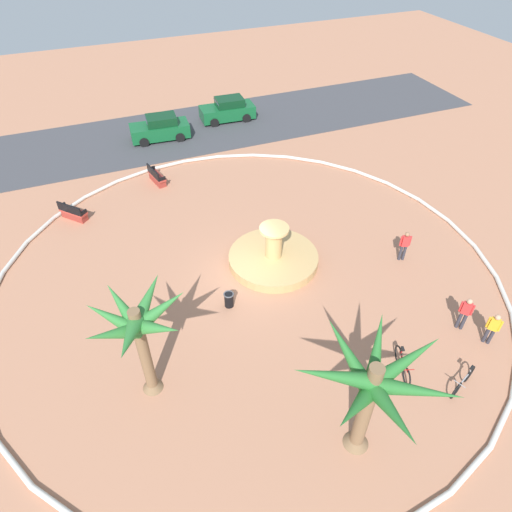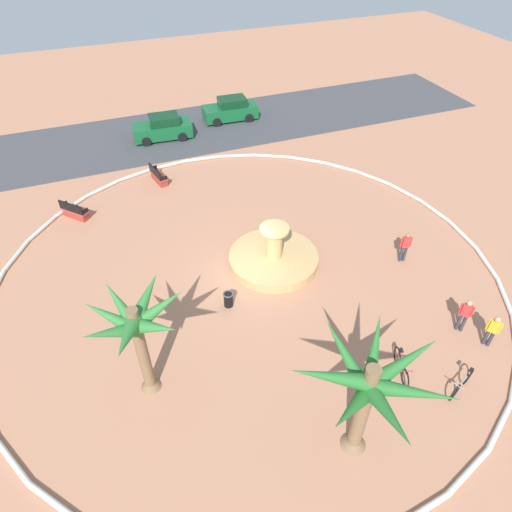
% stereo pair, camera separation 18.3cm
% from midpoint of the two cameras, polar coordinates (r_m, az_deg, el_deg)
% --- Properties ---
extents(ground_plane, '(80.00, 80.00, 0.00)m').
position_cam_midpoint_polar(ground_plane, '(21.17, -1.22, -2.58)').
color(ground_plane, tan).
extents(plaza_curb, '(23.33, 23.33, 0.20)m').
position_cam_midpoint_polar(plaza_curb, '(21.11, -1.22, -2.38)').
color(plaza_curb, silver).
rests_on(plaza_curb, ground).
extents(street_asphalt, '(48.00, 8.00, 0.03)m').
position_cam_midpoint_polar(street_asphalt, '(34.21, -11.18, 14.93)').
color(street_asphalt, '#424247').
rests_on(street_asphalt, ground).
extents(fountain, '(4.32, 4.32, 2.10)m').
position_cam_midpoint_polar(fountain, '(21.72, 1.97, -0.18)').
color(fountain, tan).
rests_on(fountain, ground).
extents(palm_tree_near_fountain, '(3.54, 3.55, 4.42)m').
position_cam_midpoint_polar(palm_tree_near_fountain, '(15.16, -15.12, -8.74)').
color(palm_tree_near_fountain, brown).
rests_on(palm_tree_near_fountain, ground).
extents(palm_tree_by_curb, '(4.68, 4.56, 4.46)m').
position_cam_midpoint_polar(palm_tree_by_curb, '(13.79, 14.19, -15.70)').
color(palm_tree_by_curb, brown).
rests_on(palm_tree_by_curb, ground).
extents(bench_east, '(0.83, 1.67, 1.00)m').
position_cam_midpoint_polar(bench_east, '(28.29, -12.62, 9.66)').
color(bench_east, '#B73D33').
rests_on(bench_east, ground).
extents(bench_west, '(1.45, 1.52, 1.00)m').
position_cam_midpoint_polar(bench_west, '(26.46, -22.26, 5.02)').
color(bench_west, '#B73D33').
rests_on(bench_west, ground).
extents(trash_bin, '(0.46, 0.46, 0.73)m').
position_cam_midpoint_polar(trash_bin, '(19.62, -3.71, -5.48)').
color(trash_bin, black).
rests_on(trash_bin, ground).
extents(bicycle_red_frame, '(0.65, 1.65, 0.94)m').
position_cam_midpoint_polar(bicycle_red_frame, '(18.24, 17.76, -12.98)').
color(bicycle_red_frame, black).
rests_on(bicycle_red_frame, ground).
extents(bicycle_by_lamppost, '(1.62, 0.72, 0.94)m').
position_cam_midpoint_polar(bicycle_by_lamppost, '(18.55, 24.44, -14.28)').
color(bicycle_by_lamppost, black).
rests_on(bicycle_by_lamppost, ground).
extents(person_cyclist_helmet, '(0.37, 0.44, 1.60)m').
position_cam_midpoint_polar(person_cyclist_helmet, '(20.08, 27.49, -8.02)').
color(person_cyclist_helmet, '#33333D').
rests_on(person_cyclist_helmet, ground).
extents(person_cyclist_photo, '(0.37, 0.43, 1.69)m').
position_cam_midpoint_polar(person_cyclist_photo, '(20.13, 24.66, -6.48)').
color(person_cyclist_photo, '#33333D').
rests_on(person_cyclist_photo, ground).
extents(person_pedestrian_stroll, '(0.50, 0.30, 1.66)m').
position_cam_midpoint_polar(person_pedestrian_stroll, '(22.57, 18.04, 1.38)').
color(person_pedestrian_stroll, '#33333D').
rests_on(person_pedestrian_stroll, ground).
extents(parked_car_leftmost, '(4.11, 2.14, 1.67)m').
position_cam_midpoint_polar(parked_car_leftmost, '(33.27, -12.19, 15.48)').
color(parked_car_leftmost, '#145B2D').
rests_on(parked_car_leftmost, ground).
extents(parked_car_second, '(4.08, 2.08, 1.67)m').
position_cam_midpoint_polar(parked_car_second, '(35.52, -3.76, 17.94)').
color(parked_car_second, '#145B2D').
rests_on(parked_car_second, ground).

